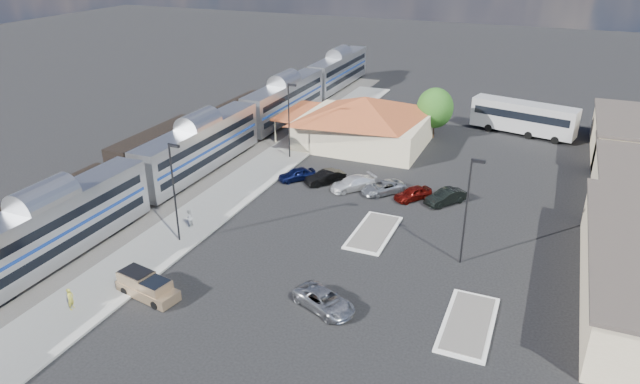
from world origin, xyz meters
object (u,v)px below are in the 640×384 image
at_px(pickup_truck, 147,287).
at_px(coach_bus, 524,116).
at_px(station_depot, 364,121).
at_px(suv, 324,301).

height_order(pickup_truck, coach_bus, coach_bus).
relative_size(station_depot, pickup_truck, 3.53).
height_order(station_depot, pickup_truck, station_depot).
bearing_deg(coach_bus, station_depot, 136.47).
distance_m(suv, coach_bus, 47.07).
bearing_deg(station_depot, coach_bus, 33.51).
xyz_separation_m(suv, coach_bus, (9.30, 46.11, 1.79)).
bearing_deg(pickup_truck, coach_bus, -13.52).
distance_m(pickup_truck, suv, 12.99).
bearing_deg(pickup_truck, suv, -63.68).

